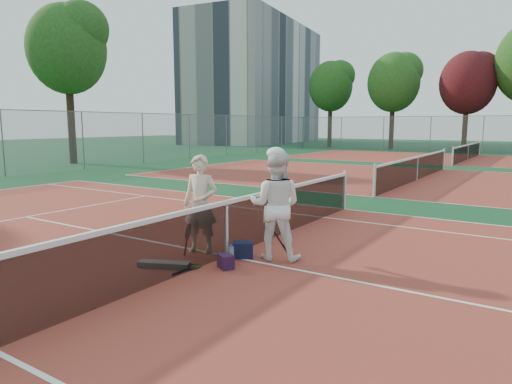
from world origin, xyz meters
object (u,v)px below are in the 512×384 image
apartment_block (256,84)px  racket_spare (193,267)px  sports_bag_purple (226,261)px  player_b (276,206)px  racket_black_held (278,246)px  racket_red (188,240)px  player_a (201,204)px  water_bottle (231,255)px  net_main (226,229)px  sports_bag_navy (243,250)px

apartment_block → racket_spare: apartment_block is taller
apartment_block → sports_bag_purple: size_ratio=75.71×
player_b → racket_spare: bearing=34.6°
racket_black_held → racket_red: bearing=-14.2°
sports_bag_purple → player_a: bearing=151.4°
racket_black_held → racket_spare: size_ratio=0.87×
water_bottle → net_main: bearing=136.7°
sports_bag_navy → sports_bag_purple: 0.66m
player_a → sports_bag_purple: bearing=-44.1°
net_main → player_b: bearing=24.6°
sports_bag_purple → net_main: bearing=125.6°
player_b → sports_bag_purple: 1.31m
racket_black_held → player_b: bearing=-77.1°
player_a → sports_bag_navy: bearing=-6.7°
player_a → racket_red: player_a is taller
racket_red → racket_spare: (0.50, -0.47, -0.28)m
sports_bag_purple → water_bottle: 0.25m
player_a → racket_red: bearing=-108.9°
player_b → racket_red: (-1.37, -0.74, -0.65)m
player_a → apartment_block: bearing=106.4°
player_a → water_bottle: 1.21m
net_main → racket_black_held: 0.98m
net_main → racket_spare: bearing=-94.6°
player_b → racket_black_held: (0.11, -0.09, -0.69)m
sports_bag_navy → sports_bag_purple: (0.11, -0.65, -0.02)m
racket_red → sports_bag_purple: (0.98, -0.19, -0.18)m
apartment_block → racket_red: bearing=-58.3°
sports_bag_navy → sports_bag_purple: sports_bag_navy is taller
racket_spare → racket_red: bearing=48.8°
player_a → sports_bag_purple: 1.35m
player_b → racket_black_held: size_ratio=3.65×
racket_red → player_b: bearing=7.8°
net_main → sports_bag_purple: (0.40, -0.56, -0.39)m
net_main → apartment_block: 52.62m
apartment_block → sports_bag_navy: size_ratio=61.13×
player_a → water_bottle: (0.90, -0.28, -0.76)m
net_main → player_a: size_ratio=6.06×
racket_red → water_bottle: 0.93m
apartment_block → racket_black_held: size_ratio=42.18×
sports_bag_navy → water_bottle: 0.42m
sports_bag_purple → water_bottle: bearing=104.3°
player_a → racket_spare: player_a is taller
apartment_block → sports_bag_navy: (28.29, -43.91, -7.36)m
player_b → racket_spare: 1.76m
sports_bag_purple → racket_spare: bearing=-149.4°
player_a → sports_bag_navy: player_a is taller
player_b → apartment_block: bearing=-76.3°
player_a → sports_bag_navy: size_ratio=5.03×
racket_spare → sports_bag_navy: bearing=-19.4°
net_main → sports_bag_navy: bearing=16.9°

